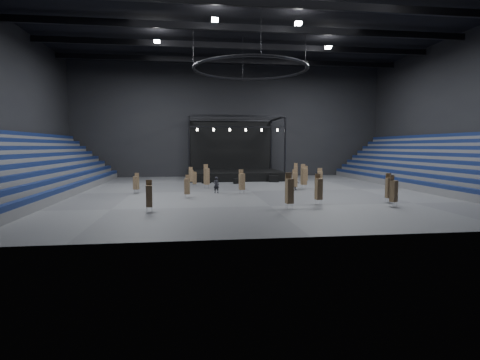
{
  "coord_description": "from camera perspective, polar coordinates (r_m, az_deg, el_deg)",
  "views": [
    {
      "loc": [
        -6.31,
        -39.98,
        4.81
      ],
      "look_at": [
        -1.38,
        -2.0,
        1.4
      ],
      "focal_mm": 28.0,
      "sensor_mm": 36.0,
      "label": 1
    }
  ],
  "objects": [
    {
      "name": "stage",
      "position": [
        56.67,
        -0.99,
        1.69
      ],
      "size": [
        14.0,
        10.0,
        9.2
      ],
      "color": "black",
      "rests_on": "floor"
    },
    {
      "name": "floor",
      "position": [
        40.76,
        1.56,
        -1.69
      ],
      "size": [
        50.0,
        50.0,
        0.0
      ],
      "primitive_type": "plane",
      "color": "#444547",
      "rests_on": "ground"
    },
    {
      "name": "chair_stack_10",
      "position": [
        43.49,
        -5.12,
        0.61
      ],
      "size": [
        0.68,
        0.68,
        2.79
      ],
      "rotation": [
        0.0,
        0.0,
        0.35
      ],
      "color": "silver",
      "rests_on": "floor"
    },
    {
      "name": "floodlights",
      "position": [
        38.38,
        2.63,
        22.97
      ],
      "size": [
        28.6,
        16.6,
        0.25
      ],
      "color": "white",
      "rests_on": "roof_girders"
    },
    {
      "name": "flight_case_mid",
      "position": [
        48.74,
        -0.37,
        -0.16
      ],
      "size": [
        1.16,
        0.88,
        0.69
      ],
      "primitive_type": "cube",
      "rotation": [
        0.0,
        0.0,
        0.39
      ],
      "color": "black",
      "rests_on": "floor"
    },
    {
      "name": "wall_right",
      "position": [
        50.95,
        30.98,
        9.09
      ],
      "size": [
        0.2,
        42.0,
        18.0
      ],
      "primitive_type": "cube",
      "color": "black",
      "rests_on": "ground"
    },
    {
      "name": "chair_stack_12",
      "position": [
        29.17,
        7.53,
        -1.58
      ],
      "size": [
        0.61,
        0.61,
        2.83
      ],
      "rotation": [
        0.0,
        0.0,
        0.17
      ],
      "color": "silver",
      "rests_on": "floor"
    },
    {
      "name": "flight_case_left",
      "position": [
        49.61,
        -5.16,
        -0.01
      ],
      "size": [
        1.27,
        0.65,
        0.84
      ],
      "primitive_type": "cube",
      "rotation": [
        0.0,
        0.0,
        0.02
      ],
      "color": "black",
      "rests_on": "floor"
    },
    {
      "name": "chair_stack_4",
      "position": [
        45.17,
        -6.92,
        0.18
      ],
      "size": [
        0.5,
        0.5,
        1.82
      ],
      "rotation": [
        0.0,
        0.0,
        -0.23
      ],
      "color": "silver",
      "rests_on": "floor"
    },
    {
      "name": "wall_front",
      "position": [
        20.43,
        11.25,
        16.82
      ],
      "size": [
        50.0,
        0.2,
        18.0
      ],
      "primitive_type": "cube",
      "color": "black",
      "rests_on": "ground"
    },
    {
      "name": "chair_stack_13",
      "position": [
        49.83,
        10.03,
        0.85
      ],
      "size": [
        0.53,
        0.53,
        2.31
      ],
      "rotation": [
        0.0,
        0.0,
        -0.23
      ],
      "color": "silver",
      "rests_on": "floor"
    },
    {
      "name": "ceiling",
      "position": [
        42.57,
        1.62,
        23.14
      ],
      "size": [
        50.0,
        42.0,
        0.2
      ],
      "primitive_type": "cube",
      "color": "black",
      "rests_on": "wall_back"
    },
    {
      "name": "chair_stack_1",
      "position": [
        35.55,
        -8.07,
        -0.92
      ],
      "size": [
        0.53,
        0.53,
        2.18
      ],
      "rotation": [
        0.0,
        0.0,
        -0.36
      ],
      "color": "silver",
      "rests_on": "floor"
    },
    {
      "name": "chair_stack_14",
      "position": [
        43.56,
        9.69,
        0.6
      ],
      "size": [
        0.64,
        0.64,
        2.83
      ],
      "rotation": [
        0.0,
        0.0,
        0.2
      ],
      "color": "silver",
      "rests_on": "floor"
    },
    {
      "name": "chair_stack_7",
      "position": [
        41.54,
        8.36,
        0.09
      ],
      "size": [
        0.57,
        0.57,
        2.32
      ],
      "rotation": [
        0.0,
        0.0,
        -0.11
      ],
      "color": "silver",
      "rests_on": "floor"
    },
    {
      "name": "bleachers_right",
      "position": [
        49.63,
        28.73,
        0.9
      ],
      "size": [
        7.2,
        40.0,
        6.4
      ],
      "color": "#515154",
      "rests_on": "floor"
    },
    {
      "name": "flight_case_right",
      "position": [
        51.23,
        5.16,
        0.18
      ],
      "size": [
        1.42,
        0.89,
        0.88
      ],
      "primitive_type": "cube",
      "rotation": [
        0.0,
        0.0,
        -0.18
      ],
      "color": "black",
      "rests_on": "floor"
    },
    {
      "name": "chair_stack_9",
      "position": [
        34.67,
        21.76,
        -1.07
      ],
      "size": [
        0.51,
        0.51,
        2.55
      ],
      "rotation": [
        0.0,
        0.0,
        -0.05
      ],
      "color": "silver",
      "rests_on": "floor"
    },
    {
      "name": "chair_stack_15",
      "position": [
        38.21,
        0.28,
        -0.18
      ],
      "size": [
        0.62,
        0.62,
        2.5
      ],
      "rotation": [
        0.0,
        0.0,
        0.26
      ],
      "color": "silver",
      "rests_on": "floor"
    },
    {
      "name": "chair_stack_8",
      "position": [
        47.72,
        -7.47,
        0.7
      ],
      "size": [
        0.61,
        0.61,
        2.25
      ],
      "rotation": [
        0.0,
        0.0,
        0.24
      ],
      "color": "silver",
      "rests_on": "floor"
    },
    {
      "name": "chair_stack_3",
      "position": [
        32.47,
        22.36,
        -1.51
      ],
      "size": [
        0.61,
        0.61,
        2.54
      ],
      "rotation": [
        0.0,
        0.0,
        0.4
      ],
      "color": "silver",
      "rests_on": "floor"
    },
    {
      "name": "chair_stack_6",
      "position": [
        31.85,
        11.89,
        -1.29
      ],
      "size": [
        0.58,
        0.58,
        2.58
      ],
      "rotation": [
        0.0,
        0.0,
        0.18
      ],
      "color": "silver",
      "rests_on": "floor"
    },
    {
      "name": "chair_stack_0",
      "position": [
        28.39,
        -13.68,
        -2.32
      ],
      "size": [
        0.48,
        0.48,
        2.37
      ],
      "rotation": [
        0.0,
        0.0,
        0.08
      ],
      "color": "silver",
      "rests_on": "floor"
    },
    {
      "name": "chair_stack_11",
      "position": [
        42.73,
        12.08,
        0.25
      ],
      "size": [
        0.63,
        0.63,
        2.44
      ],
      "rotation": [
        0.0,
        0.0,
        -0.22
      ],
      "color": "silver",
      "rests_on": "floor"
    },
    {
      "name": "bleachers_left",
      "position": [
        43.4,
        -29.9,
        0.34
      ],
      "size": [
        7.2,
        40.0,
        6.4
      ],
      "color": "#515154",
      "rests_on": "floor"
    },
    {
      "name": "chair_stack_5",
      "position": [
        40.24,
        -15.54,
        -0.36
      ],
      "size": [
        0.61,
        0.61,
        2.1
      ],
      "rotation": [
        0.0,
        0.0,
        -0.35
      ],
      "color": "silver",
      "rests_on": "floor"
    },
    {
      "name": "truss_ring",
      "position": [
        41.29,
        1.61,
        16.53
      ],
      "size": [
        12.3,
        12.3,
        5.15
      ],
      "color": "black",
      "rests_on": "ceiling"
    },
    {
      "name": "wall_back",
      "position": [
        61.44,
        -1.51,
        9.0
      ],
      "size": [
        50.0,
        0.2,
        18.0
      ],
      "primitive_type": "cube",
      "color": "black",
      "rests_on": "ground"
    },
    {
      "name": "man_center",
      "position": [
        39.0,
        -3.65,
        -0.74
      ],
      "size": [
        0.72,
        0.58,
        1.71
      ],
      "primitive_type": "imported",
      "rotation": [
        0.0,
        0.0,
        3.45
      ],
      "color": "black",
      "rests_on": "floor"
    },
    {
      "name": "roof_girders",
      "position": [
        42.32,
        1.62,
        22.11
      ],
      "size": [
        49.0,
        30.35,
        0.7
      ],
      "color": "black",
      "rests_on": "ceiling"
    },
    {
      "name": "chair_stack_2",
      "position": [
        48.69,
        8.48,
        0.99
      ],
      "size": [
        0.57,
        0.57,
        2.71
      ],
      "rotation": [
        0.0,
        0.0,
        -0.24
      ],
      "color": "silver",
      "rests_on": "floor"
    },
    {
      "name": "crew_member",
      "position": [
        42.67,
        8.58,
        -0.37
      ],
      "size": [
        0.73,
        0.87,
        1.59
      ],
      "primitive_type": "imported",
      "rotation": [
        0.0,
        0.0,
        1.39
      ],
      "color": "black",
      "rests_on": "floor"
    }
  ]
}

